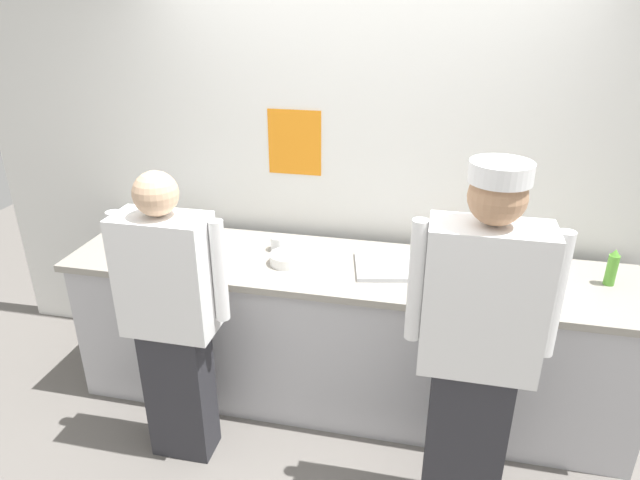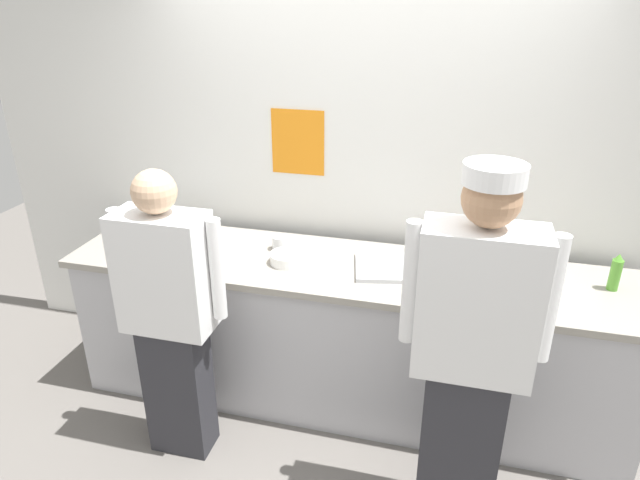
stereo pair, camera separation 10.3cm
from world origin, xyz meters
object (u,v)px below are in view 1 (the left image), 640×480
(ramekin_green_sauce, at_px, (476,259))
(ramekin_yellow_sauce, at_px, (220,258))
(squeeze_bottle_secondary, at_px, (612,268))
(chefs_knife, at_px, (517,270))
(mixing_bowl_steel, at_px, (176,236))
(squeeze_bottle_primary, at_px, (462,251))
(ramekin_orange_sauce, at_px, (550,287))
(chef_center, at_px, (477,346))
(chef_near_left, at_px, (171,317))
(sheet_tray, at_px, (392,266))
(plate_stack_front, at_px, (287,259))
(deli_cup, at_px, (278,243))

(ramekin_green_sauce, height_order, ramekin_yellow_sauce, ramekin_green_sauce)
(squeeze_bottle_secondary, distance_m, chefs_knife, 0.47)
(mixing_bowl_steel, height_order, ramekin_yellow_sauce, mixing_bowl_steel)
(squeeze_bottle_primary, xyz_separation_m, ramekin_orange_sauce, (0.45, -0.17, -0.08))
(squeeze_bottle_primary, bearing_deg, ramekin_orange_sauce, -21.01)
(chef_center, distance_m, squeeze_bottle_primary, 0.80)
(ramekin_orange_sauce, distance_m, chefs_knife, 0.24)
(chef_near_left, bearing_deg, sheet_tray, 31.46)
(squeeze_bottle_secondary, bearing_deg, ramekin_green_sauce, 170.88)
(ramekin_orange_sauce, bearing_deg, plate_stack_front, 179.65)
(squeeze_bottle_secondary, relative_size, ramekin_orange_sauce, 2.14)
(ramekin_orange_sauce, xyz_separation_m, chefs_knife, (-0.14, 0.19, -0.02))
(mixing_bowl_steel, height_order, squeeze_bottle_primary, squeeze_bottle_primary)
(plate_stack_front, distance_m, mixing_bowl_steel, 0.74)
(plate_stack_front, height_order, chefs_knife, plate_stack_front)
(mixing_bowl_steel, height_order, chefs_knife, mixing_bowl_steel)
(chef_center, bearing_deg, plate_stack_front, 148.27)
(mixing_bowl_steel, bearing_deg, chef_near_left, -66.99)
(squeeze_bottle_primary, distance_m, chefs_knife, 0.32)
(chef_center, bearing_deg, squeeze_bottle_secondary, 47.51)
(ramekin_orange_sauce, relative_size, chefs_knife, 0.34)
(sheet_tray, bearing_deg, plate_stack_front, -173.02)
(sheet_tray, distance_m, deli_cup, 0.70)
(ramekin_green_sauce, bearing_deg, chef_center, -91.57)
(mixing_bowl_steel, height_order, sheet_tray, mixing_bowl_steel)
(sheet_tray, xyz_separation_m, deli_cup, (-0.69, 0.09, 0.03))
(chef_near_left, height_order, plate_stack_front, chef_near_left)
(sheet_tray, height_order, deli_cup, deli_cup)
(chef_center, relative_size, ramekin_green_sauce, 21.87)
(chef_near_left, xyz_separation_m, ramekin_yellow_sauce, (0.07, 0.50, 0.10))
(squeeze_bottle_primary, distance_m, ramekin_orange_sauce, 0.49)
(squeeze_bottle_primary, relative_size, squeeze_bottle_secondary, 1.05)
(plate_stack_front, distance_m, ramekin_orange_sauce, 1.41)
(chef_near_left, height_order, squeeze_bottle_primary, chef_near_left)
(squeeze_bottle_primary, relative_size, deli_cup, 2.37)
(mixing_bowl_steel, bearing_deg, squeeze_bottle_primary, 1.98)
(deli_cup, bearing_deg, ramekin_yellow_sauce, -140.54)
(ramekin_green_sauce, relative_size, ramekin_yellow_sauce, 0.80)
(chef_near_left, height_order, chef_center, chef_center)
(ramekin_yellow_sauce, relative_size, deli_cup, 1.12)
(deli_cup, bearing_deg, ramekin_green_sauce, 3.76)
(chefs_knife, bearing_deg, chef_near_left, -156.53)
(chef_center, relative_size, ramekin_orange_sauce, 18.61)
(deli_cup, bearing_deg, chef_center, -35.36)
(ramekin_orange_sauce, relative_size, deli_cup, 1.05)
(chef_center, xyz_separation_m, squeeze_bottle_primary, (-0.06, 0.80, 0.08))
(chefs_knife, bearing_deg, chef_center, -106.63)
(chefs_knife, bearing_deg, ramekin_orange_sauce, -53.89)
(mixing_bowl_steel, bearing_deg, squeeze_bottle_secondary, 0.62)
(plate_stack_front, distance_m, chefs_knife, 1.28)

